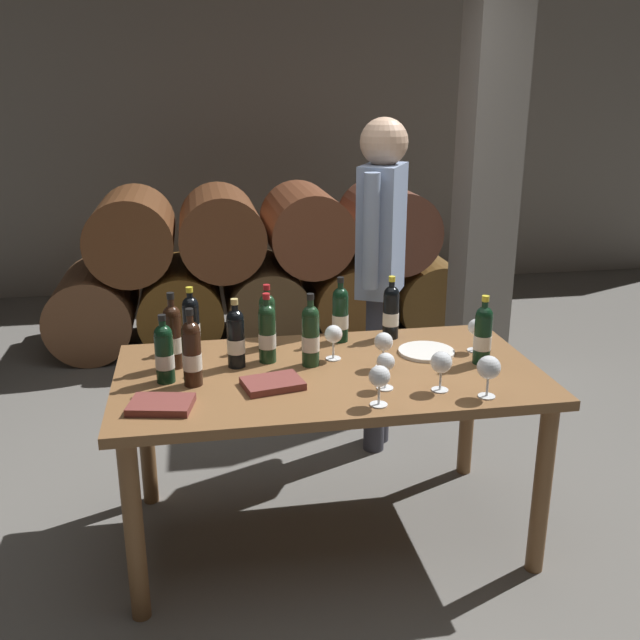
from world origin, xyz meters
The scene contains 27 objects.
ground_plane centered at (0.00, 0.00, 0.00)m, with size 14.00×14.00×0.00m, color #66635E.
cellar_back_wall centered at (0.00, 4.20, 1.40)m, with size 10.00×0.24×2.80m, color gray.
barrel_stack centered at (0.00, 2.60, 0.54)m, with size 3.12×0.90×1.15m.
stone_pillar centered at (1.30, 1.60, 1.30)m, with size 0.32×0.32×2.60m, color gray.
dining_table centered at (0.00, 0.00, 0.67)m, with size 1.70×0.90×0.76m.
wine_bottle_0 centered at (0.12, 0.34, 0.89)m, with size 0.07×0.07×0.30m.
wine_bottle_1 centered at (-0.64, 0.00, 0.88)m, with size 0.07×0.07×0.27m.
wine_bottle_2 centered at (-0.23, 0.14, 0.89)m, with size 0.07×0.07×0.29m.
wine_bottle_3 centered at (-0.61, 0.15, 0.90)m, with size 0.07×0.07×0.32m.
wine_bottle_4 centered at (0.64, -0.03, 0.89)m, with size 0.07×0.07×0.29m.
wine_bottle_5 centered at (-0.21, 0.32, 0.88)m, with size 0.07×0.07×0.28m.
wine_bottle_6 centered at (-0.06, 0.07, 0.89)m, with size 0.07×0.07×0.30m.
wine_bottle_7 centered at (-0.36, 0.11, 0.89)m, with size 0.07×0.07×0.29m.
wine_bottle_8 centered at (-0.54, 0.34, 0.88)m, with size 0.07×0.07×0.28m.
wine_bottle_9 centered at (-0.54, -0.05, 0.89)m, with size 0.07×0.07×0.31m.
wine_bottle_10 centered at (0.35, 0.34, 0.89)m, with size 0.07×0.07×0.29m.
wine_glass_0 centered at (0.38, -0.27, 0.87)m, with size 0.08×0.08×0.16m.
wine_glass_1 centered at (0.22, -0.01, 0.87)m, with size 0.08×0.08×0.15m.
wine_glass_2 centered at (0.18, -0.22, 0.86)m, with size 0.07×0.07×0.14m.
wine_glass_3 centered at (0.04, 0.12, 0.87)m, with size 0.08×0.08×0.15m.
wine_glass_4 centered at (0.66, 0.11, 0.86)m, with size 0.07×0.07×0.14m.
wine_glass_5 centered at (0.12, -0.36, 0.87)m, with size 0.08×0.08×0.15m.
wine_glass_6 centered at (0.53, -0.36, 0.87)m, with size 0.09×0.09×0.16m.
tasting_notebook centered at (-0.65, -0.25, 0.77)m, with size 0.22×0.16×0.03m, color brown.
leather_ledger centered at (-0.24, -0.12, 0.77)m, with size 0.22×0.16×0.03m, color brown.
serving_plate centered at (0.45, 0.12, 0.77)m, with size 0.24×0.24×0.01m, color white.
sommelier_presenting centered at (0.41, 0.75, 1.04)m, with size 0.31×0.45×1.72m.
Camera 1 is at (-0.50, -2.63, 1.85)m, focal length 40.15 mm.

